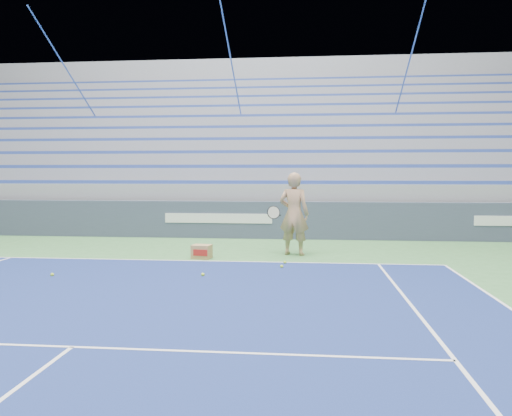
{
  "coord_description": "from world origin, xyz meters",
  "views": [
    {
      "loc": [
        2.57,
        1.23,
        1.94
      ],
      "look_at": [
        1.46,
        12.38,
        1.15
      ],
      "focal_mm": 35.0,
      "sensor_mm": 36.0,
      "label": 1
    }
  ],
  "objects": [
    {
      "name": "sponsor_barrier",
      "position": [
        0.0,
        15.88,
        0.55
      ],
      "size": [
        30.0,
        0.32,
        1.1
      ],
      "color": "#3A4258",
      "rests_on": "ground"
    },
    {
      "name": "bleachers",
      "position": [
        0.0,
        21.6,
        2.36
      ],
      "size": [
        31.0,
        9.15,
        7.3
      ],
      "color": "gray",
      "rests_on": "ground"
    },
    {
      "name": "tennis_player",
      "position": [
        2.3,
        12.95,
        0.98
      ],
      "size": [
        1.01,
        0.93,
        1.96
      ],
      "color": "tan",
      "rests_on": "ground"
    },
    {
      "name": "ball_box",
      "position": [
        0.23,
        12.26,
        0.16
      ],
      "size": [
        0.46,
        0.38,
        0.31
      ],
      "color": "#A68250",
      "rests_on": "ground"
    },
    {
      "name": "tennis_ball_0",
      "position": [
        -2.15,
        10.03,
        0.03
      ],
      "size": [
        0.07,
        0.07,
        0.07
      ],
      "primitive_type": "sphere",
      "color": "#C6F131",
      "rests_on": "ground"
    },
    {
      "name": "tennis_ball_1",
      "position": [
        2.14,
        11.77,
        0.03
      ],
      "size": [
        0.07,
        0.07,
        0.07
      ],
      "primitive_type": "sphere",
      "color": "#C6F131",
      "rests_on": "ground"
    },
    {
      "name": "tennis_ball_2",
      "position": [
        0.66,
        10.32,
        0.03
      ],
      "size": [
        0.07,
        0.07,
        0.07
      ],
      "primitive_type": "sphere",
      "color": "#C6F131",
      "rests_on": "ground"
    },
    {
      "name": "tennis_ball_3",
      "position": [
        2.09,
        11.28,
        0.03
      ],
      "size": [
        0.07,
        0.07,
        0.07
      ],
      "primitive_type": "sphere",
      "color": "#C6F131",
      "rests_on": "ground"
    }
  ]
}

